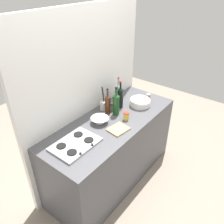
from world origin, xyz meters
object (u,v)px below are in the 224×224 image
Objects in this scene: wine_bottle_mid_left at (120,97)px; condiment_jar_rear at (148,97)px; wine_bottle_rightmost at (116,104)px; condiment_jar_spare at (126,116)px; mixing_bowl at (100,120)px; stovetop_hob at (75,144)px; wine_bottle_leftmost at (108,104)px; wine_bottle_mid_right at (118,93)px; utensil_crock at (103,105)px; condiment_jar_front at (112,106)px; plate_stack at (140,103)px; cutting_board at (118,129)px.

condiment_jar_rear is (0.35, -0.20, -0.09)m from wine_bottle_mid_left.
wine_bottle_rightmost reaches higher than condiment_jar_spare.
mixing_bowl is at bearing 139.94° from condiment_jar_spare.
wine_bottle_rightmost is 3.59× the size of condiment_jar_spare.
stovetop_hob is 0.69m from wine_bottle_leftmost.
wine_bottle_rightmost reaches higher than mixing_bowl.
stovetop_hob is 1.31× the size of wine_bottle_mid_left.
mixing_bowl reaches higher than stovetop_hob.
wine_bottle_mid_left reaches higher than stovetop_hob.
wine_bottle_mid_right is (0.32, 0.08, 0.00)m from wine_bottle_leftmost.
utensil_crock is 0.62m from condiment_jar_rear.
wine_bottle_mid_left reaches higher than wine_bottle_leftmost.
utensil_crock is at bearing 68.10° from wine_bottle_leftmost.
condiment_jar_front is (-0.22, -0.07, -0.08)m from wine_bottle_mid_right.
stovetop_hob is at bearing 175.14° from plate_stack.
condiment_jar_rear reaches higher than mixing_bowl.
utensil_crock reaches higher than plate_stack.
plate_stack is 0.38m from condiment_jar_spare.
condiment_jar_rear is at bearing -6.52° from plate_stack.
condiment_jar_spare is at bearing -173.19° from plate_stack.
wine_bottle_mid_right reaches higher than cutting_board.
wine_bottle_rightmost is 0.55m from condiment_jar_rear.
stovetop_hob is 1.24m from condiment_jar_rear.
wine_bottle_mid_right is 3.30× the size of condiment_jar_rear.
wine_bottle_mid_left reaches higher than condiment_jar_rear.
wine_bottle_mid_right is at bearing 14.20° from mixing_bowl.
stovetop_hob is at bearing 174.91° from condiment_jar_rear.
wine_bottle_leftmost is at bearing 94.81° from condiment_jar_spare.
mixing_bowl is 0.97× the size of cutting_board.
utensil_crock is at bearing 121.76° from condiment_jar_front.
stovetop_hob is 0.74m from utensil_crock.
stovetop_hob is at bearing -174.13° from wine_bottle_mid_left.
wine_bottle_leftmost reaches higher than stovetop_hob.
plate_stack is 0.72× the size of wine_bottle_rightmost.
wine_bottle_mid_left is at bearing 135.56° from plate_stack.
wine_bottle_leftmost reaches higher than cutting_board.
stovetop_hob is 1.40× the size of wine_bottle_leftmost.
cutting_board is at bearing -120.29° from utensil_crock.
condiment_jar_front is at bearing 9.43° from stovetop_hob.
condiment_jar_spare reaches higher than cutting_board.
mixing_bowl is 0.80m from condiment_jar_rear.
condiment_jar_rear is at bearing -15.21° from wine_bottle_rightmost.
condiment_jar_rear reaches higher than plate_stack.
wine_bottle_leftmost reaches higher than condiment_jar_rear.
cutting_board is at bearing -122.78° from wine_bottle_leftmost.
stovetop_hob is 4.43× the size of condiment_jar_rear.
wine_bottle_mid_right is 0.65m from cutting_board.
wine_bottle_rightmost reaches higher than cutting_board.
utensil_crock is 2.84× the size of condiment_jar_rear.
condiment_jar_rear is at bearing -22.14° from wine_bottle_leftmost.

